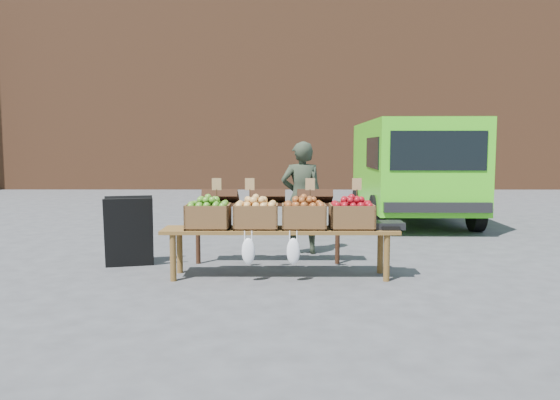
# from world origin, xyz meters

# --- Properties ---
(ground) EXTENTS (80.00, 80.00, 0.00)m
(ground) POSITION_xyz_m (0.00, 0.00, 0.00)
(ground) COLOR #48484B
(brick_building) EXTENTS (24.00, 4.00, 10.00)m
(brick_building) POSITION_xyz_m (0.00, 15.00, 5.00)
(brick_building) COLOR brown
(brick_building) RESTS_ON ground
(delivery_van) EXTENTS (2.15, 4.51, 2.00)m
(delivery_van) POSITION_xyz_m (3.69, 4.93, 1.00)
(delivery_van) COLOR #49D81D
(delivery_van) RESTS_ON ground
(vendor) EXTENTS (0.60, 0.41, 1.58)m
(vendor) POSITION_xyz_m (1.36, 1.50, 0.79)
(vendor) COLOR #2D3626
(vendor) RESTS_ON ground
(chalkboard_sign) EXTENTS (0.65, 0.46, 0.90)m
(chalkboard_sign) POSITION_xyz_m (-0.85, 0.65, 0.45)
(chalkboard_sign) COLOR black
(chalkboard_sign) RESTS_ON ground
(back_table) EXTENTS (2.10, 0.44, 1.04)m
(back_table) POSITION_xyz_m (0.90, 0.81, 0.52)
(back_table) COLOR black
(back_table) RESTS_ON ground
(display_bench) EXTENTS (2.70, 0.56, 0.57)m
(display_bench) POSITION_xyz_m (1.06, 0.09, 0.28)
(display_bench) COLOR brown
(display_bench) RESTS_ON ground
(crate_golden_apples) EXTENTS (0.50, 0.40, 0.28)m
(crate_golden_apples) POSITION_xyz_m (0.23, 0.09, 0.71)
(crate_golden_apples) COLOR #457C1A
(crate_golden_apples) RESTS_ON display_bench
(crate_russet_pears) EXTENTS (0.50, 0.40, 0.28)m
(crate_russet_pears) POSITION_xyz_m (0.78, 0.09, 0.71)
(crate_russet_pears) COLOR gold
(crate_russet_pears) RESTS_ON display_bench
(crate_red_apples) EXTENTS (0.50, 0.40, 0.28)m
(crate_red_apples) POSITION_xyz_m (1.33, 0.09, 0.71)
(crate_red_apples) COLOR #8C3F13
(crate_red_apples) RESTS_ON display_bench
(crate_green_apples) EXTENTS (0.50, 0.40, 0.28)m
(crate_green_apples) POSITION_xyz_m (1.88, 0.09, 0.71)
(crate_green_apples) COLOR maroon
(crate_green_apples) RESTS_ON display_bench
(weighing_scale) EXTENTS (0.34, 0.30, 0.08)m
(weighing_scale) POSITION_xyz_m (2.31, 0.09, 0.61)
(weighing_scale) COLOR black
(weighing_scale) RESTS_ON display_bench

